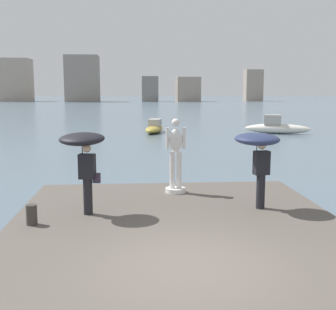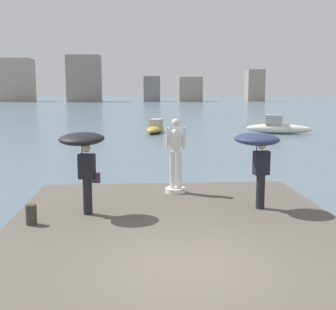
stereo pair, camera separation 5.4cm
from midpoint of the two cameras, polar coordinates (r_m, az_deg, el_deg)
The scene contains 9 objects.
ground_plane at distance 47.23m, azimuth -3.02°, elevation 4.41°, with size 400.00×400.00×0.00m, color slate.
pier at distance 9.55m, azimuth 1.63°, elevation -11.04°, with size 7.68×9.70×0.40m, color #564F47.
statue_white_figure at distance 12.68m, azimuth 1.14°, elevation -0.57°, with size 0.60×0.60×2.18m.
onlooker_left at distance 10.59m, azimuth -10.92°, elevation 0.81°, with size 1.28×1.30×2.02m.
onlooker_right at distance 11.12m, azimuth 11.84°, elevation 1.04°, with size 1.27×1.28×1.95m.
mooring_bollard at distance 10.29m, azimuth -17.34°, elevation -7.47°, with size 0.24×0.24×0.46m, color #38332D.
boat_mid at distance 35.09m, azimuth 14.26°, elevation 3.53°, with size 5.10×2.84×1.46m.
boat_far at distance 34.77m, azimuth -1.59°, elevation 3.58°, with size 2.07×4.09×1.09m.
distant_skyline at distance 131.17m, azimuth -9.84°, elevation 9.42°, with size 78.60×13.43×13.10m.
Camera 2 is at (-0.89, -7.10, 3.40)m, focal length 46.49 mm.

